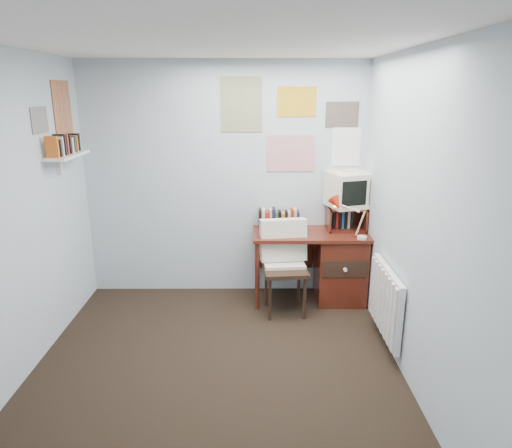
{
  "coord_description": "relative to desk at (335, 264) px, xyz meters",
  "views": [
    {
      "loc": [
        0.3,
        -3.08,
        2.18
      ],
      "look_at": [
        0.33,
        0.98,
        1.0
      ],
      "focal_mm": 32.0,
      "sensor_mm": 36.0,
      "label": 1
    }
  ],
  "objects": [
    {
      "name": "crt_tv",
      "position": [
        0.14,
        0.13,
        0.8
      ],
      "size": [
        0.51,
        0.49,
        0.4
      ],
      "primitive_type": "cube",
      "rotation": [
        0.0,
        0.0,
        0.3
      ],
      "color": "beige",
      "rests_on": "tv_riser"
    },
    {
      "name": "ground",
      "position": [
        -1.17,
        -1.48,
        -0.41
      ],
      "size": [
        3.5,
        3.5,
        0.0
      ],
      "primitive_type": "plane",
      "color": "black",
      "rests_on": "ground"
    },
    {
      "name": "ceiling",
      "position": [
        -1.17,
        -1.48,
        2.09
      ],
      "size": [
        3.0,
        3.5,
        0.02
      ],
      "primitive_type": "cube",
      "color": "white",
      "rests_on": "back_wall"
    },
    {
      "name": "posters_left",
      "position": [
        -2.67,
        -0.38,
        1.59
      ],
      "size": [
        0.01,
        0.7,
        0.6
      ],
      "primitive_type": "cube",
      "color": "white",
      "rests_on": "left_wall"
    },
    {
      "name": "back_wall",
      "position": [
        -1.17,
        0.27,
        0.84
      ],
      "size": [
        3.0,
        0.02,
        2.5
      ],
      "primitive_type": "cube",
      "color": "#ACB9C4",
      "rests_on": "ground"
    },
    {
      "name": "book_row",
      "position": [
        -0.51,
        0.18,
        0.46
      ],
      "size": [
        0.6,
        0.14,
        0.22
      ],
      "primitive_type": "cube",
      "color": "#521C12",
      "rests_on": "desk"
    },
    {
      "name": "desk_chair",
      "position": [
        -0.55,
        -0.3,
        0.05
      ],
      "size": [
        0.5,
        0.49,
        0.92
      ],
      "primitive_type": "cube",
      "rotation": [
        0.0,
        0.0,
        0.08
      ],
      "color": "black",
      "rests_on": "ground"
    },
    {
      "name": "tv_riser",
      "position": [
        0.12,
        0.11,
        0.48
      ],
      "size": [
        0.4,
        0.3,
        0.25
      ],
      "primitive_type": "cube",
      "color": "#521C12",
      "rests_on": "desk"
    },
    {
      "name": "radiator",
      "position": [
        0.29,
        -0.93,
        0.01
      ],
      "size": [
        0.09,
        0.8,
        0.6
      ],
      "primitive_type": "cube",
      "color": "white",
      "rests_on": "right_wall"
    },
    {
      "name": "wall_shelf",
      "position": [
        -2.57,
        -0.38,
        1.21
      ],
      "size": [
        0.2,
        0.62,
        0.24
      ],
      "primitive_type": "cube",
      "color": "white",
      "rests_on": "left_wall"
    },
    {
      "name": "desk_lamp",
      "position": [
        0.22,
        -0.22,
        0.54
      ],
      "size": [
        0.26,
        0.22,
        0.36
      ],
      "primitive_type": "cube",
      "rotation": [
        0.0,
        0.0,
        0.03
      ],
      "color": "red",
      "rests_on": "desk"
    },
    {
      "name": "right_wall",
      "position": [
        0.33,
        -1.48,
        0.84
      ],
      "size": [
        0.02,
        3.5,
        2.5
      ],
      "primitive_type": "cube",
      "color": "#ACB9C4",
      "rests_on": "ground"
    },
    {
      "name": "posters_back",
      "position": [
        -0.47,
        0.26,
        1.44
      ],
      "size": [
        1.2,
        0.01,
        0.9
      ],
      "primitive_type": "cube",
      "color": "white",
      "rests_on": "back_wall"
    },
    {
      "name": "desk",
      "position": [
        0.0,
        0.0,
        0.0
      ],
      "size": [
        1.2,
        0.55,
        0.76
      ],
      "color": "#521C12",
      "rests_on": "ground"
    }
  ]
}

